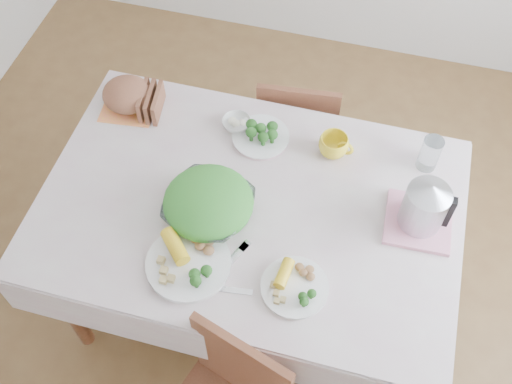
% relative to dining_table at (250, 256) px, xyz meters
% --- Properties ---
extents(floor, '(3.60, 3.60, 0.00)m').
position_rel_dining_table_xyz_m(floor, '(0.00, 0.00, -0.38)').
color(floor, brown).
rests_on(floor, ground).
extents(dining_table, '(1.40, 0.90, 0.75)m').
position_rel_dining_table_xyz_m(dining_table, '(0.00, 0.00, 0.00)').
color(dining_table, brown).
rests_on(dining_table, floor).
extents(tablecloth, '(1.50, 1.00, 0.01)m').
position_rel_dining_table_xyz_m(tablecloth, '(0.00, 0.00, 0.38)').
color(tablecloth, beige).
rests_on(tablecloth, dining_table).
extents(chair_far, '(0.40, 0.40, 0.80)m').
position_rel_dining_table_xyz_m(chair_far, '(0.04, 0.72, 0.09)').
color(chair_far, brown).
rests_on(chair_far, floor).
extents(salad_bowl, '(0.34, 0.34, 0.07)m').
position_rel_dining_table_xyz_m(salad_bowl, '(-0.13, -0.07, 0.42)').
color(salad_bowl, white).
rests_on(salad_bowl, tablecloth).
extents(dinner_plate_left, '(0.38, 0.38, 0.02)m').
position_rel_dining_table_xyz_m(dinner_plate_left, '(-0.13, -0.29, 0.40)').
color(dinner_plate_left, white).
rests_on(dinner_plate_left, tablecloth).
extents(dinner_plate_right, '(0.30, 0.30, 0.02)m').
position_rel_dining_table_xyz_m(dinner_plate_right, '(0.23, -0.28, 0.40)').
color(dinner_plate_right, white).
rests_on(dinner_plate_right, tablecloth).
extents(broccoli_plate, '(0.26, 0.26, 0.02)m').
position_rel_dining_table_xyz_m(broccoli_plate, '(-0.04, 0.30, 0.40)').
color(broccoli_plate, beige).
rests_on(broccoli_plate, tablecloth).
extents(napkin, '(0.23, 0.23, 0.00)m').
position_rel_dining_table_xyz_m(napkin, '(-0.59, 0.33, 0.39)').
color(napkin, '#FC924A').
rests_on(napkin, tablecloth).
extents(bread_loaf, '(0.24, 0.24, 0.12)m').
position_rel_dining_table_xyz_m(bread_loaf, '(-0.59, 0.33, 0.45)').
color(bread_loaf, brown).
rests_on(bread_loaf, napkin).
extents(fruit_bowl, '(0.14, 0.14, 0.04)m').
position_rel_dining_table_xyz_m(fruit_bowl, '(-0.14, 0.34, 0.40)').
color(fruit_bowl, white).
rests_on(fruit_bowl, tablecloth).
extents(yellow_mug, '(0.13, 0.13, 0.09)m').
position_rel_dining_table_xyz_m(yellow_mug, '(0.24, 0.31, 0.43)').
color(yellow_mug, yellow).
rests_on(yellow_mug, tablecloth).
extents(glass_tumbler, '(0.07, 0.07, 0.14)m').
position_rel_dining_table_xyz_m(glass_tumbler, '(0.59, 0.34, 0.45)').
color(glass_tumbler, white).
rests_on(glass_tumbler, tablecloth).
extents(pink_tray, '(0.24, 0.24, 0.02)m').
position_rel_dining_table_xyz_m(pink_tray, '(0.59, 0.08, 0.40)').
color(pink_tray, pink).
rests_on(pink_tray, tablecloth).
extents(electric_kettle, '(0.19, 0.19, 0.21)m').
position_rel_dining_table_xyz_m(electric_kettle, '(0.59, 0.08, 0.51)').
color(electric_kettle, '#B2B5BA').
rests_on(electric_kettle, pink_tray).
extents(fork_left, '(0.03, 0.18, 0.00)m').
position_rel_dining_table_xyz_m(fork_left, '(-0.17, -0.25, 0.39)').
color(fork_left, silver).
rests_on(fork_left, tablecloth).
extents(fork_right, '(0.11, 0.20, 0.00)m').
position_rel_dining_table_xyz_m(fork_right, '(-0.01, -0.25, 0.39)').
color(fork_right, silver).
rests_on(fork_right, tablecloth).
extents(knife, '(0.18, 0.04, 0.00)m').
position_rel_dining_table_xyz_m(knife, '(0.02, -0.34, 0.39)').
color(knife, silver).
rests_on(knife, tablecloth).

